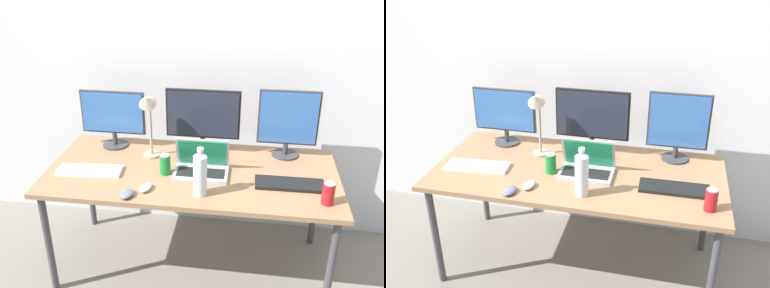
# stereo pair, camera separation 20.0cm
# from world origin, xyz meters

# --- Properties ---
(ground_plane) EXTENTS (16.00, 16.00, 0.00)m
(ground_plane) POSITION_xyz_m (0.00, 0.00, 0.00)
(ground_plane) COLOR gray
(wall_back) EXTENTS (7.00, 0.08, 2.60)m
(wall_back) POSITION_xyz_m (0.00, 0.59, 1.30)
(wall_back) COLOR silver
(wall_back) RESTS_ON ground
(work_desk) EXTENTS (1.79, 0.83, 0.74)m
(work_desk) POSITION_xyz_m (0.00, 0.00, 0.68)
(work_desk) COLOR #424247
(work_desk) RESTS_ON ground
(monitor_left) EXTENTS (0.44, 0.17, 0.40)m
(monitor_left) POSITION_xyz_m (-0.58, 0.27, 0.96)
(monitor_left) COLOR #38383D
(monitor_left) RESTS_ON work_desk
(monitor_center) EXTENTS (0.48, 0.20, 0.44)m
(monitor_center) POSITION_xyz_m (0.03, 0.27, 0.98)
(monitor_center) COLOR black
(monitor_center) RESTS_ON work_desk
(monitor_right) EXTENTS (0.38, 0.17, 0.45)m
(monitor_right) POSITION_xyz_m (0.58, 0.29, 0.98)
(monitor_right) COLOR #38383D
(monitor_right) RESTS_ON work_desk
(laptop_silver) EXTENTS (0.33, 0.22, 0.22)m
(laptop_silver) POSITION_xyz_m (0.06, -0.02, 0.79)
(laptop_silver) COLOR #B7B7BC
(laptop_silver) RESTS_ON work_desk
(keyboard_main) EXTENTS (0.40, 0.15, 0.02)m
(keyboard_main) POSITION_xyz_m (0.59, -0.10, 0.75)
(keyboard_main) COLOR black
(keyboard_main) RESTS_ON work_desk
(keyboard_aux) EXTENTS (0.40, 0.17, 0.02)m
(keyboard_aux) POSITION_xyz_m (-0.62, -0.11, 0.75)
(keyboard_aux) COLOR white
(keyboard_aux) RESTS_ON work_desk
(mouse_by_keyboard) EXTENTS (0.08, 0.12, 0.03)m
(mouse_by_keyboard) POSITION_xyz_m (-0.31, -0.35, 0.76)
(mouse_by_keyboard) COLOR slate
(mouse_by_keyboard) RESTS_ON work_desk
(mouse_by_laptop) EXTENTS (0.08, 0.11, 0.03)m
(mouse_by_laptop) POSITION_xyz_m (-0.23, -0.27, 0.76)
(mouse_by_laptop) COLOR silver
(mouse_by_laptop) RESTS_ON work_desk
(water_bottle) EXTENTS (0.08, 0.08, 0.29)m
(water_bottle) POSITION_xyz_m (0.08, -0.27, 0.87)
(water_bottle) COLOR silver
(water_bottle) RESTS_ON work_desk
(soda_can_near_keyboard) EXTENTS (0.07, 0.07, 0.13)m
(soda_can_near_keyboard) POSITION_xyz_m (-0.16, -0.06, 0.80)
(soda_can_near_keyboard) COLOR #197F33
(soda_can_near_keyboard) RESTS_ON work_desk
(soda_can_by_laptop) EXTENTS (0.07, 0.07, 0.13)m
(soda_can_by_laptop) POSITION_xyz_m (0.78, -0.26, 0.80)
(soda_can_by_laptop) COLOR red
(soda_can_by_laptop) RESTS_ON work_desk
(desk_lamp) EXTENTS (0.11, 0.18, 0.46)m
(desk_lamp) POSITION_xyz_m (-0.29, 0.12, 1.05)
(desk_lamp) COLOR tan
(desk_lamp) RESTS_ON work_desk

